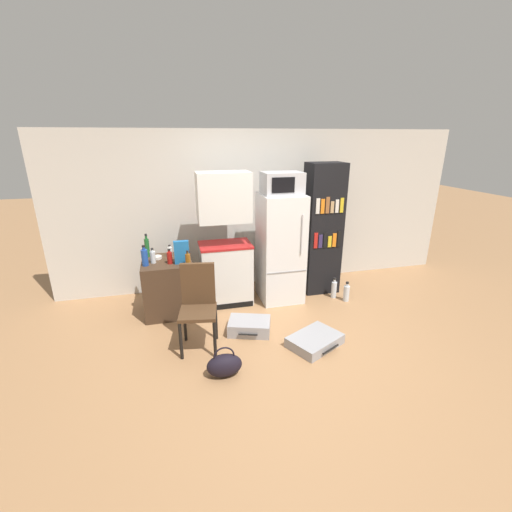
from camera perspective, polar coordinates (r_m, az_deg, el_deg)
name	(u,v)px	position (r m, az deg, el deg)	size (l,w,h in m)	color
ground_plane	(292,348)	(4.10, 6.00, -14.94)	(24.00, 24.00, 0.00)	#A3754C
wall_back	(264,210)	(5.47, 1.28, 7.75)	(6.40, 0.10, 2.41)	beige
side_table	(169,286)	(4.83, -14.31, -4.87)	(0.65, 0.68, 0.74)	#422D1E
kitchen_hutch	(225,245)	(4.79, -5.18, 1.82)	(0.72, 0.50, 1.87)	silver
refrigerator	(280,248)	(4.94, 4.10, 1.31)	(0.59, 0.64, 1.56)	white
microwave	(282,183)	(4.74, 4.37, 12.02)	(0.54, 0.40, 0.29)	#B7B7BC
bookshelf	(322,230)	(5.24, 10.99, 4.33)	(0.53, 0.39, 1.96)	black
bottle_green_tall	(147,247)	(4.88, -17.70, 1.42)	(0.06, 0.06, 0.32)	#1E6028
bottle_milk_white	(170,252)	(4.82, -14.15, 0.72)	(0.06, 0.06, 0.17)	white
bottle_clear_short	(153,257)	(4.62, -16.81, -0.13)	(0.07, 0.07, 0.20)	silver
bottle_ketchup_red	(170,257)	(4.55, -14.19, -0.23)	(0.07, 0.07, 0.20)	#AD1914
bottle_blue_soda	(145,257)	(4.55, -18.07, -0.18)	(0.08, 0.08, 0.27)	#1E47A3
bottle_amber_beer	(188,260)	(4.39, -11.28, -0.62)	(0.06, 0.06, 0.21)	brown
bowl	(157,257)	(4.79, -16.19, -0.23)	(0.13, 0.13, 0.04)	silver
cereal_box	(182,252)	(4.50, -12.29, 0.62)	(0.19, 0.07, 0.30)	#1E66A8
chair	(198,300)	(3.92, -9.61, -7.21)	(0.46, 0.47, 0.98)	black
suitcase_large_flat	(315,341)	(4.15, 9.78, -13.72)	(0.72, 0.64, 0.12)	#99999E
suitcase_small_flat	(249,326)	(4.33, -1.10, -11.59)	(0.59, 0.49, 0.16)	#99999E
handbag	(224,365)	(3.63, -5.29, -17.64)	(0.36, 0.20, 0.33)	black
water_bottle_front	(346,293)	(5.23, 14.84, -5.96)	(0.09, 0.09, 0.30)	silver
water_bottle_middle	(334,289)	(5.29, 12.85, -5.41)	(0.08, 0.08, 0.32)	silver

